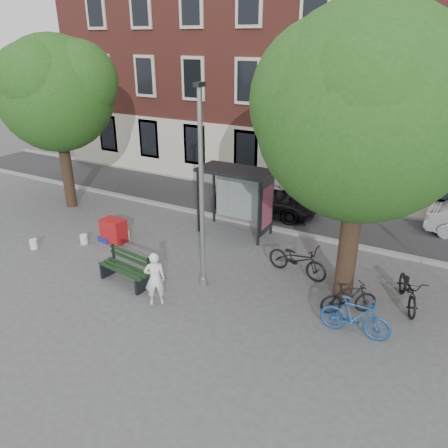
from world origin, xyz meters
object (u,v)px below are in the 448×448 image
red_stand (114,231)px  bench (126,270)px  lamppost (202,202)px  bus_shelter (246,188)px  painter (155,279)px  bike_d (349,298)px  bike_c (408,290)px  car_dark (266,200)px  bike_b (355,317)px  bike_a (297,259)px

red_stand → bench: bearing=-41.0°
lamppost → bus_shelter: bearing=98.4°
painter → bike_d: (5.01, 2.24, -0.34)m
painter → red_stand: 4.77m
painter → bike_c: 7.29m
bus_shelter → painter: bus_shelter is taller
bench → bike_d: bearing=22.3°
bike_c → bike_d: size_ratio=1.21×
bus_shelter → car_dark: 2.77m
lamppost → bench: (-2.21, -1.07, -2.34)m
red_stand → car_dark: bearing=55.1°
bus_shelter → car_dark: (-0.17, 2.44, -1.29)m
painter → car_dark: size_ratio=0.37×
bus_shelter → bench: bearing=-107.2°
bike_c → bike_d: (-1.39, -1.23, -0.03)m
lamppost → bike_c: bearing=18.2°
lamppost → car_dark: lamppost is taller
lamppost → painter: size_ratio=3.70×
lamppost → bench: bearing=-154.2°
bus_shelter → painter: size_ratio=1.73×
painter → bike_c: (6.40, 3.47, -0.31)m
bus_shelter → lamppost: bearing=-81.6°
bus_shelter → red_stand: (-4.02, -3.07, -1.47)m
red_stand → bike_b: bearing=-7.7°
red_stand → bike_a: bearing=8.1°
bike_a → bike_c: size_ratio=1.08×
bike_a → bike_d: bearing=-114.1°
bike_a → bike_d: 2.44m
painter → bench: painter is taller
bike_a → car_dark: (-3.11, 4.53, 0.07)m
car_dark → bench: bearing=162.3°
bike_a → bike_b: bike_a is taller
bike_c → car_dark: car_dark is taller
bench → bike_a: bike_a is taller
car_dark → bike_b: bearing=-147.9°
bench → bike_c: size_ratio=0.99×
bike_a → bike_b: size_ratio=1.16×
bike_b → red_stand: (-9.38, 1.27, -0.10)m
bike_d → car_dark: size_ratio=0.36×
bike_c → bike_d: bike_c is taller
bike_a → bike_b: 3.30m
painter → bike_c: size_ratio=0.84×
bike_d → bench: bearing=69.6°
painter → car_dark: painter is taller
bike_a → car_dark: size_ratio=0.47×
bus_shelter → bike_b: size_ratio=1.56×
lamppost → bike_b: 5.26m
lamppost → bus_shelter: (-0.61, 4.11, -0.87)m
lamppost → bike_a: size_ratio=2.88×
bike_a → red_stand: (-6.96, -0.99, -0.11)m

